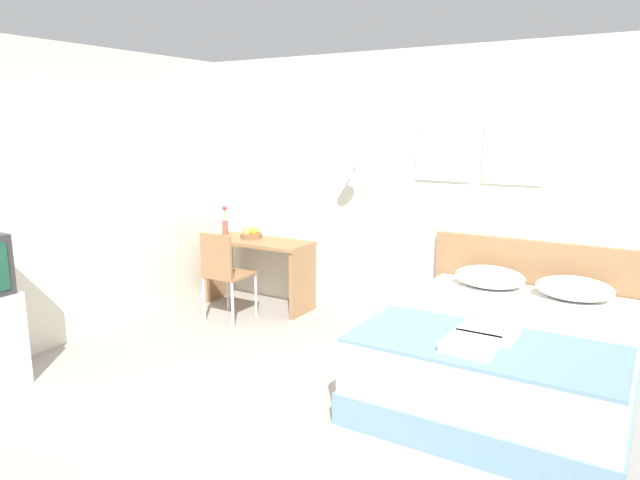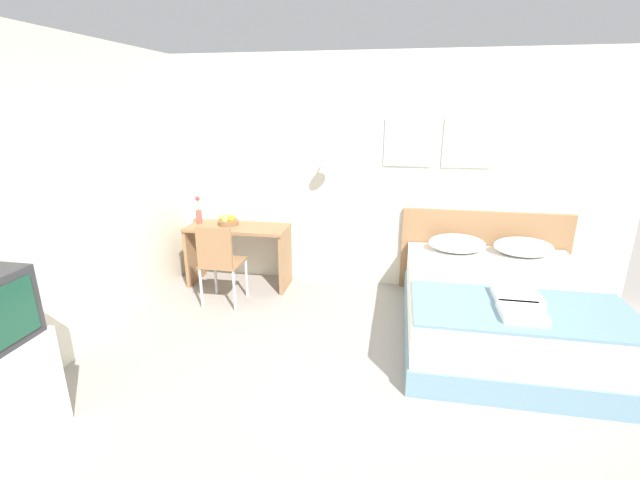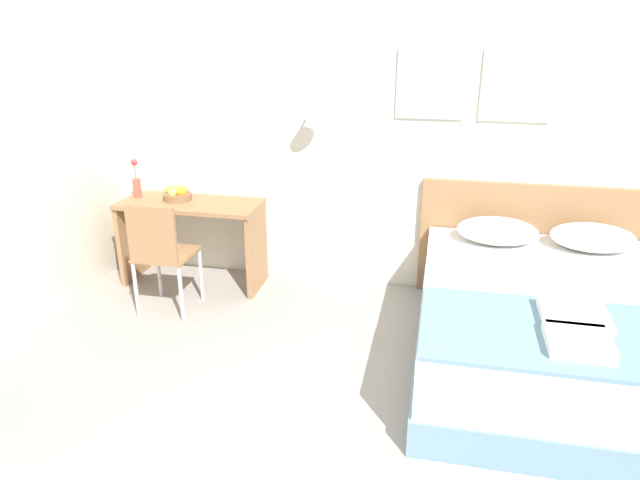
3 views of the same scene
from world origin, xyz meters
The scene contains 13 objects.
ground_plane centered at (0.00, 0.00, 0.00)m, with size 24.00×24.00×0.00m, color gray.
wall_back centered at (0.01, 2.66, 1.33)m, with size 5.59×0.31×2.65m.
bed centered at (1.26, 1.54, 0.29)m, with size 1.72×2.07×0.58m.
headboard centered at (1.26, 2.60, 0.48)m, with size 1.84×0.06×0.97m.
pillow_left centered at (0.92, 2.30, 0.67)m, with size 0.59×0.43×0.18m.
pillow_right centered at (1.60, 2.30, 0.67)m, with size 0.59×0.43×0.18m.
throw_blanket centered at (1.26, 0.94, 0.59)m, with size 1.66×0.83×0.02m.
folded_towel_near_foot centered at (1.25, 1.08, 0.63)m, with size 0.35×0.34×0.06m.
folded_towel_mid_bed centered at (1.22, 0.79, 0.63)m, with size 0.31×0.31×0.06m.
desk centered at (-1.56, 2.30, 0.51)m, with size 1.19×0.49×0.74m.
desk_chair centered at (-1.55, 1.71, 0.54)m, with size 0.41×0.41×0.91m.
fruit_bowl centered at (-1.69, 2.34, 0.78)m, with size 0.26×0.24×0.11m.
flower_vase centered at (-2.06, 2.34, 0.86)m, with size 0.07×0.07×0.33m.
Camera 2 is at (0.26, -2.27, 2.09)m, focal length 24.00 mm.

